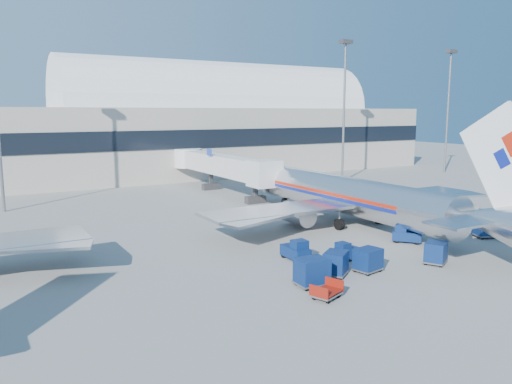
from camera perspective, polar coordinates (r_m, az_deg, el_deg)
ground at (r=42.10m, az=4.73°, el=-6.47°), size 260.00×260.00×0.00m
terminal at (r=89.72m, az=-24.17°, el=5.90°), size 170.00×28.15×21.00m
airliner_main at (r=51.00m, az=11.09°, el=-0.50°), size 32.00×37.26×12.07m
jetbridge_near at (r=71.44m, az=-4.46°, el=3.16°), size 4.40×27.50×6.25m
mast_east at (r=82.76m, az=10.08°, el=11.39°), size 2.00×1.20×22.60m
mast_far_east at (r=100.71m, az=21.18°, el=10.49°), size 2.00×1.20×22.60m
barrier_near at (r=55.36m, az=18.97°, el=-2.69°), size 3.00×0.55×0.90m
barrier_mid at (r=57.87m, az=21.11°, el=-2.31°), size 3.00×0.55×0.90m
barrier_far at (r=60.45m, az=23.07°, el=-1.96°), size 3.00×0.55×0.90m
tug_lead at (r=39.26m, az=10.29°, el=-6.74°), size 2.30×1.27×1.45m
tug_right at (r=45.71m, az=16.76°, el=-4.65°), size 2.50×2.65×1.59m
tug_left at (r=38.75m, az=4.60°, el=-6.67°), size 1.39×2.62×1.68m
cart_train_a at (r=36.72m, az=12.68°, el=-7.54°), size 2.16×1.80×1.69m
cart_train_b at (r=35.49m, az=9.10°, el=-8.01°), size 2.43×2.32×1.70m
cart_train_c at (r=33.17m, az=6.42°, el=-9.02°), size 2.20×1.73×1.87m
cart_solo_near at (r=40.03m, az=19.85°, el=-6.50°), size 2.35×2.17×1.67m
cart_solo_far at (r=50.06m, az=24.87°, el=-3.62°), size 2.55×2.27×1.86m
cart_open_red at (r=31.38m, az=8.06°, el=-11.34°), size 2.27×1.94×0.52m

